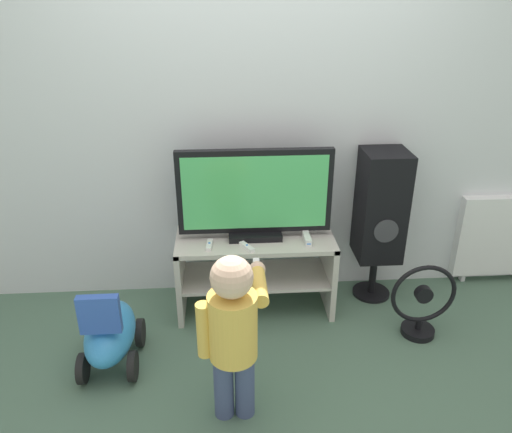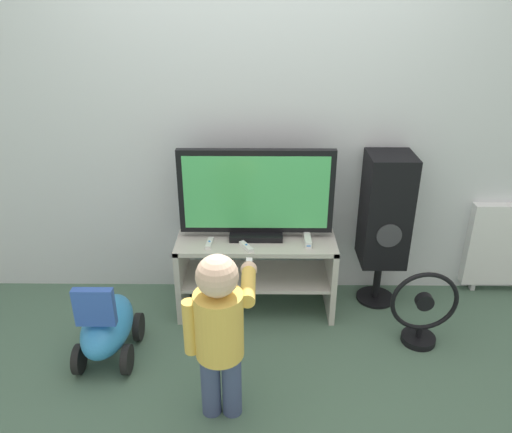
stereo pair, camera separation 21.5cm
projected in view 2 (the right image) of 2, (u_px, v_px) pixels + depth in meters
The scene contains 11 objects.
ground_plane at pixel (256, 325), 3.27m from camera, with size 16.00×16.00×0.00m, color #4C6B56.
wall_back at pixel (257, 110), 3.18m from camera, with size 10.00×0.06×2.60m.
tv_stand at pixel (256, 262), 3.32m from camera, with size 1.03×0.44×0.54m.
television at pixel (256, 195), 3.13m from camera, with size 0.98×0.20×0.59m.
game_console at pixel (307, 238), 3.18m from camera, with size 0.04×0.20×0.04m.
remote_primary at pixel (209, 243), 3.15m from camera, with size 0.04×0.13×0.03m.
remote_secondary at pixel (246, 246), 3.11m from camera, with size 0.10×0.13×0.03m.
child at pixel (220, 325), 2.39m from camera, with size 0.35×0.52×0.93m.
speaker_tower at pixel (385, 212), 3.26m from camera, with size 0.29×0.31×1.07m.
floor_fan at pixel (423, 311), 3.03m from camera, with size 0.41×0.21×0.50m.
ride_on_toy at pixel (107, 326), 2.92m from camera, with size 0.32×0.54×0.56m.
Camera 2 is at (0.03, -2.65, 2.04)m, focal length 35.00 mm.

